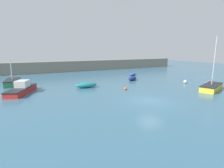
% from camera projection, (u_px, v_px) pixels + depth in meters
% --- Properties ---
extents(ground_plane, '(120.00, 120.00, 0.20)m').
position_uv_depth(ground_plane, '(150.00, 102.00, 19.19)').
color(ground_plane, '#38667F').
extents(harbor_breakwater, '(62.41, 2.79, 2.68)m').
position_uv_depth(harbor_breakwater, '(75.00, 66.00, 45.78)').
color(harbor_breakwater, gray).
rests_on(harbor_breakwater, ground_plane).
extents(sailboat_short_mast, '(2.31, 4.81, 3.93)m').
position_uv_depth(sailboat_short_mast, '(13.00, 82.00, 27.51)').
color(sailboat_short_mast, '#287A4C').
rests_on(sailboat_short_mast, ground_plane).
extents(dinghy_near_pier, '(2.45, 1.91, 0.73)m').
position_uv_depth(dinghy_near_pier, '(132.00, 78.00, 31.95)').
color(dinghy_near_pier, navy).
rests_on(dinghy_near_pier, ground_plane).
extents(open_tender_yellow, '(3.30, 1.46, 0.79)m').
position_uv_depth(open_tender_yellow, '(86.00, 85.00, 25.75)').
color(open_tender_yellow, teal).
rests_on(open_tender_yellow, ground_plane).
extents(sailboat_tall_mast, '(5.86, 3.50, 7.33)m').
position_uv_depth(sailboat_tall_mast, '(211.00, 87.00, 24.14)').
color(sailboat_tall_mast, yellow).
rests_on(sailboat_tall_mast, ground_plane).
extents(motorboat_with_cabin, '(4.03, 6.10, 1.58)m').
position_uv_depth(motorboat_with_cabin, '(22.00, 89.00, 22.62)').
color(motorboat_with_cabin, red).
rests_on(motorboat_with_cabin, ground_plane).
extents(fishing_dinghy_green, '(2.11, 1.63, 0.61)m').
position_uv_depth(fishing_dinghy_green, '(133.00, 74.00, 37.88)').
color(fishing_dinghy_green, '#2D56B7').
rests_on(fishing_dinghy_green, ground_plane).
extents(mooring_buoy_white, '(0.55, 0.55, 0.55)m').
position_uv_depth(mooring_buoy_white, '(185.00, 82.00, 29.16)').
color(mooring_buoy_white, white).
rests_on(mooring_buoy_white, ground_plane).
extents(mooring_buoy_orange, '(0.39, 0.39, 0.39)m').
position_uv_depth(mooring_buoy_orange, '(126.00, 89.00, 24.36)').
color(mooring_buoy_orange, orange).
rests_on(mooring_buoy_orange, ground_plane).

